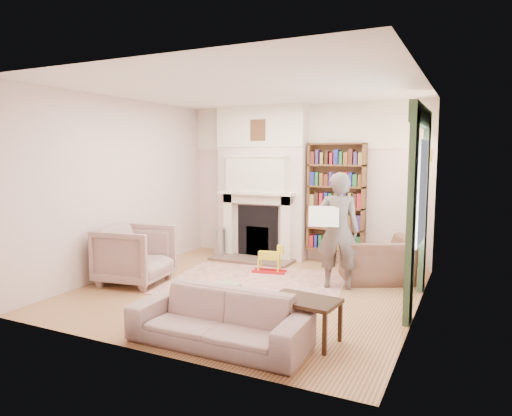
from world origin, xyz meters
The scene contains 25 objects.
floor centered at (0.00, 0.00, 0.00)m, with size 4.50×4.50×0.00m, color brown.
ceiling centered at (0.00, 0.00, 2.80)m, with size 4.50×4.50×0.00m, color white.
wall_back centered at (0.00, 2.25, 1.40)m, with size 4.50×4.50×0.00m, color beige.
wall_front centered at (0.00, -2.25, 1.40)m, with size 4.50×4.50×0.00m, color beige.
wall_left centered at (-2.25, 0.00, 1.40)m, with size 4.50×4.50×0.00m, color beige.
wall_right centered at (2.25, 0.00, 1.40)m, with size 4.50×4.50×0.00m, color beige.
fireplace centered at (-0.75, 2.05, 1.39)m, with size 1.70×0.58×2.80m.
bookcase centered at (0.65, 2.12, 1.18)m, with size 1.00×0.24×1.85m, color brown.
window centered at (2.23, 0.40, 1.45)m, with size 0.02×0.90×1.30m, color silver.
curtain_left centered at (2.20, -0.30, 1.20)m, with size 0.07×0.32×2.40m, color #30482E.
curtain_right centered at (2.20, 1.10, 1.20)m, with size 0.07×0.32×2.40m, color #30482E.
pelmet centered at (2.19, 0.40, 2.38)m, with size 0.09×1.70×0.24m, color #30482E.
wall_sconce centered at (2.03, 1.50, 1.90)m, with size 0.20×0.24×0.24m, color gold, non-canonical shape.
rug centered at (-0.08, 0.38, 0.01)m, with size 2.58×1.99×0.01m, color beige.
armchair_reading centered at (1.55, 1.26, 0.34)m, with size 1.04×0.91×0.67m, color brown.
armchair_left centered at (-1.69, -0.40, 0.43)m, with size 0.92×0.95×0.86m, color #B3A093.
sofa centered at (0.57, -1.79, 0.27)m, with size 1.83×0.72×0.54m, color #B1A292.
man_reading centered at (1.10, 0.66, 0.84)m, with size 0.61×0.40×1.67m, color #564C45.
newspaper centered at (0.95, 0.46, 1.06)m, with size 0.42×0.02×0.29m, color white.
coffee_table centered at (1.31, -1.33, 0.23)m, with size 0.70×0.45×0.45m, color #332312, non-canonical shape.
paraffin_heater centered at (-1.44, 1.67, 0.28)m, with size 0.24×0.24×0.55m, color #A5A9AD.
rocking_horse centered at (-0.12, 0.98, 0.24)m, with size 0.54×0.22×0.48m, color yellow, non-canonical shape.
board_game centered at (-0.41, 0.02, 0.03)m, with size 0.37×0.37×0.03m, color #EAE952.
game_box_lid centered at (-0.84, -0.19, 0.04)m, with size 0.30×0.20×0.05m, color #B0141B.
comic_annuals centered at (0.27, -0.39, 0.02)m, with size 0.58×0.39×0.02m.
Camera 1 is at (2.83, -5.61, 1.92)m, focal length 32.00 mm.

